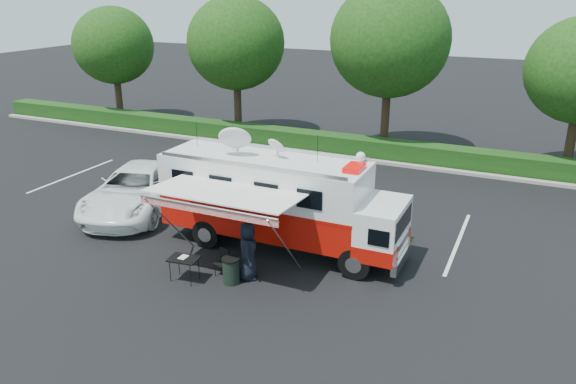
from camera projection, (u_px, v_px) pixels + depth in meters
name	position (u px, v px, depth m)	size (l,w,h in m)	color
ground_plane	(282.00, 248.00, 19.49)	(120.00, 120.00, 0.00)	black
back_border	(410.00, 60.00, 28.32)	(60.00, 6.14, 8.87)	#9E998E
stall_lines	(303.00, 215.00, 22.24)	(24.12, 5.50, 0.01)	silver
command_truck	(280.00, 201.00, 18.91)	(8.46, 2.33, 4.06)	black
awning	(223.00, 196.00, 16.84)	(4.62, 2.40, 2.79)	silver
white_suv	(138.00, 210.00, 22.77)	(2.90, 6.29, 1.75)	white
person	(249.00, 278.00, 17.49)	(0.91, 0.59, 1.86)	black
folding_table	(184.00, 259.00, 17.09)	(0.97, 0.74, 0.77)	black
folding_chair	(223.00, 260.00, 17.58)	(0.49, 0.51, 0.84)	black
trash_bin	(231.00, 271.00, 17.06)	(0.55, 0.55, 0.83)	black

